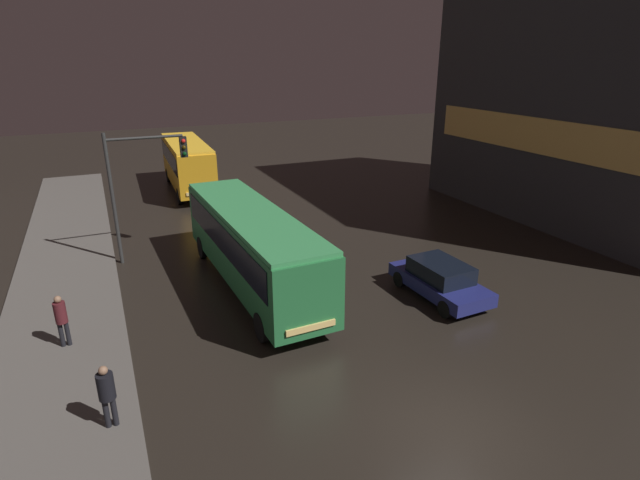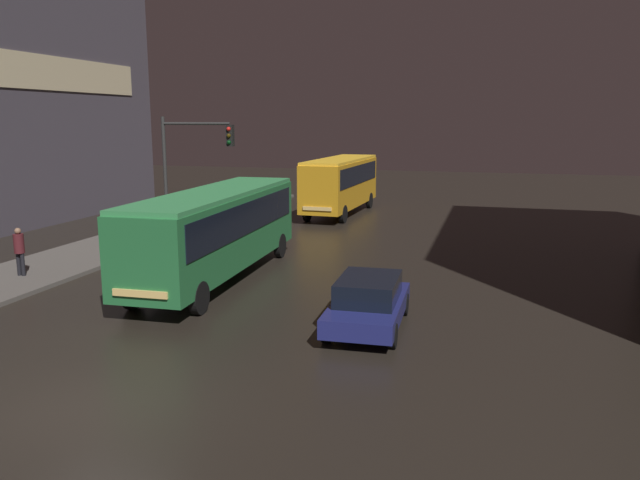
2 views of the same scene
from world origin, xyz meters
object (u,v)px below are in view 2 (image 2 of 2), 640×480
object	(u,v)px
bus_near	(217,225)
traffic_light_main	(189,159)
car_taxi	(368,302)
pedestrian_mid	(19,248)
bus_far	(341,180)

from	to	relation	value
bus_near	traffic_light_main	distance (m)	6.24
car_taxi	pedestrian_mid	xyz separation A→B (m)	(-13.04, 1.79, 0.43)
bus_near	car_taxi	world-z (taller)	bus_near
pedestrian_mid	traffic_light_main	world-z (taller)	traffic_light_main
bus_near	traffic_light_main	xyz separation A→B (m)	(-3.48, 4.79, 1.97)
car_taxi	bus_far	bearing A→B (deg)	-76.15
bus_near	bus_far	size ratio (longest dim) A/B	1.19
bus_near	traffic_light_main	bearing A→B (deg)	-56.07
bus_far	traffic_light_main	bearing A→B (deg)	73.32
pedestrian_mid	traffic_light_main	bearing A→B (deg)	45.25
bus_far	car_taxi	bearing A→B (deg)	108.06
car_taxi	traffic_light_main	size ratio (longest dim) A/B	0.74
bus_far	bus_near	bearing A→B (deg)	90.42
traffic_light_main	car_taxi	bearing A→B (deg)	-41.32
bus_near	car_taxi	size ratio (longest dim) A/B	2.56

